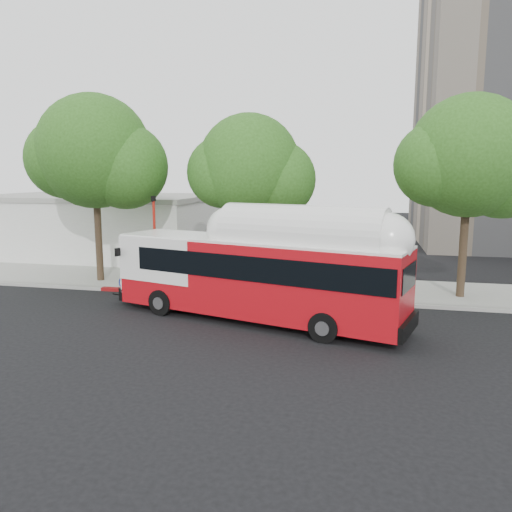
{
  "coord_description": "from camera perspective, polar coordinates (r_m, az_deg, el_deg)",
  "views": [
    {
      "loc": [
        4.7,
        -18.01,
        5.67
      ],
      "look_at": [
        0.02,
        3.0,
        2.15
      ],
      "focal_mm": 35.0,
      "sensor_mm": 36.0,
      "label": 1
    }
  ],
  "objects": [
    {
      "name": "street_tree_right",
      "position": [
        24.35,
        24.16,
        9.86
      ],
      "size": [
        6.21,
        5.4,
        9.18
      ],
      "color": "#2D2116",
      "rests_on": "ground"
    },
    {
      "name": "street_tree_left",
      "position": [
        27.04,
        -17.04,
        10.86
      ],
      "size": [
        6.67,
        5.8,
        9.74
      ],
      "color": "#2D2116",
      "rests_on": "ground"
    },
    {
      "name": "low_commercial_bldg",
      "position": [
        37.24,
        -17.68,
        3.42
      ],
      "size": [
        16.2,
        10.2,
        4.25
      ],
      "color": "silver",
      "rests_on": "ground"
    },
    {
      "name": "sidewalk",
      "position": [
        25.58,
        1.67,
        -3.36
      ],
      "size": [
        60.0,
        5.0,
        0.15
      ],
      "primitive_type": "cube",
      "color": "gray",
      "rests_on": "ground"
    },
    {
      "name": "transit_bus",
      "position": [
        19.32,
        0.19,
        -2.5
      ],
      "size": [
        12.59,
        5.59,
        3.69
      ],
      "rotation": [
        0.0,
        0.0,
        -0.28
      ],
      "color": "#B40C14",
      "rests_on": "ground"
    },
    {
      "name": "curb_strip",
      "position": [
        23.1,
        0.45,
        -4.74
      ],
      "size": [
        60.0,
        0.3,
        0.15
      ],
      "primitive_type": "cube",
      "color": "gray",
      "rests_on": "ground"
    },
    {
      "name": "signal_pole",
      "position": [
        24.7,
        -11.49,
        1.47
      ],
      "size": [
        0.13,
        0.44,
        4.67
      ],
      "color": "#AB1D12",
      "rests_on": "ground"
    },
    {
      "name": "ground",
      "position": [
        19.46,
        -1.99,
        -7.67
      ],
      "size": [
        120.0,
        120.0,
        0.0
      ],
      "primitive_type": "plane",
      "color": "black",
      "rests_on": "ground"
    },
    {
      "name": "street_tree_mid",
      "position": [
        24.65,
        0.16,
        9.83
      ],
      "size": [
        5.75,
        5.0,
        8.62
      ],
      "color": "#2D2116",
      "rests_on": "ground"
    },
    {
      "name": "red_curb_segment",
      "position": [
        23.89,
        -6.63,
        -4.31
      ],
      "size": [
        10.0,
        0.32,
        0.16
      ],
      "primitive_type": "cube",
      "color": "maroon",
      "rests_on": "ground"
    }
  ]
}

